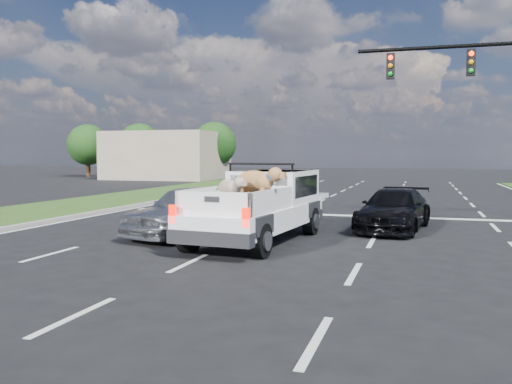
{
  "coord_description": "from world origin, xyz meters",
  "views": [
    {
      "loc": [
        2.96,
        -10.52,
        2.33
      ],
      "look_at": [
        -0.86,
        2.0,
        1.41
      ],
      "focal_mm": 38.0,
      "sensor_mm": 36.0,
      "label": 1
    }
  ],
  "objects": [
    {
      "name": "curb_left",
      "position": [
        -9.05,
        6.0,
        0.07
      ],
      "size": [
        0.15,
        60.0,
        0.14
      ],
      "primitive_type": "cube",
      "color": "#9B948E",
      "rests_on": "ground"
    },
    {
      "name": "ground",
      "position": [
        0.0,
        0.0,
        0.0
      ],
      "size": [
        160.0,
        160.0,
        0.0
      ],
      "primitive_type": "plane",
      "color": "black",
      "rests_on": "ground"
    },
    {
      "name": "building_left",
      "position": [
        -20.0,
        36.0,
        2.2
      ],
      "size": [
        10.0,
        8.0,
        4.4
      ],
      "primitive_type": "cube",
      "color": "tan",
      "rests_on": "ground"
    },
    {
      "name": "grass_median_left",
      "position": [
        -11.5,
        6.0,
        0.05
      ],
      "size": [
        5.0,
        60.0,
        0.1
      ],
      "primitive_type": "cube",
      "color": "#244816",
      "rests_on": "ground"
    },
    {
      "name": "silver_sedan",
      "position": [
        -3.27,
        3.52,
        0.74
      ],
      "size": [
        2.95,
        4.68,
        1.48
      ],
      "primitive_type": "imported",
      "rotation": [
        0.0,
        0.0,
        -0.3
      ],
      "color": "#B5B7BC",
      "rests_on": "ground"
    },
    {
      "name": "tree_far_b",
      "position": [
        -24.0,
        38.0,
        3.29
      ],
      "size": [
        4.2,
        4.2,
        5.4
      ],
      "color": "#332114",
      "rests_on": "ground"
    },
    {
      "name": "road_markings",
      "position": [
        0.0,
        6.56,
        0.01
      ],
      "size": [
        17.75,
        60.0,
        0.01
      ],
      "color": "silver",
      "rests_on": "ground"
    },
    {
      "name": "black_coupe",
      "position": [
        2.2,
        6.47,
        0.63
      ],
      "size": [
        2.37,
        4.55,
        1.26
      ],
      "primitive_type": "imported",
      "rotation": [
        0.0,
        0.0,
        -0.15
      ],
      "color": "black",
      "rests_on": "ground"
    },
    {
      "name": "tree_far_c",
      "position": [
        -16.0,
        38.0,
        3.29
      ],
      "size": [
        4.2,
        4.2,
        5.4
      ],
      "color": "#332114",
      "rests_on": "ground"
    },
    {
      "name": "pickup_truck",
      "position": [
        -1.11,
        3.23,
        0.98
      ],
      "size": [
        2.56,
        5.76,
        2.1
      ],
      "rotation": [
        0.0,
        0.0,
        -0.1
      ],
      "color": "black",
      "rests_on": "ground"
    },
    {
      "name": "tree_far_a",
      "position": [
        -30.0,
        38.0,
        3.29
      ],
      "size": [
        4.2,
        4.2,
        5.4
      ],
      "color": "#332114",
      "rests_on": "ground"
    }
  ]
}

